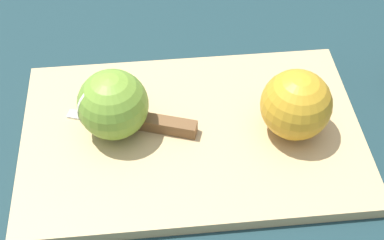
% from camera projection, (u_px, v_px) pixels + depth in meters
% --- Properties ---
extents(ground_plane, '(4.00, 4.00, 0.00)m').
position_uv_depth(ground_plane, '(192.00, 139.00, 0.67)').
color(ground_plane, '#193338').
extents(cutting_board, '(0.45, 0.32, 0.02)m').
position_uv_depth(cutting_board, '(192.00, 135.00, 0.66)').
color(cutting_board, tan).
rests_on(cutting_board, ground_plane).
extents(apple_half_left, '(0.08, 0.08, 0.08)m').
position_uv_depth(apple_half_left, '(296.00, 105.00, 0.63)').
color(apple_half_left, gold).
rests_on(apple_half_left, cutting_board).
extents(apple_half_right, '(0.08, 0.08, 0.08)m').
position_uv_depth(apple_half_right, '(113.00, 106.00, 0.63)').
color(apple_half_right, olive).
rests_on(apple_half_right, cutting_board).
extents(knife, '(0.17, 0.04, 0.02)m').
position_uv_depth(knife, '(158.00, 125.00, 0.65)').
color(knife, silver).
rests_on(knife, cutting_board).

